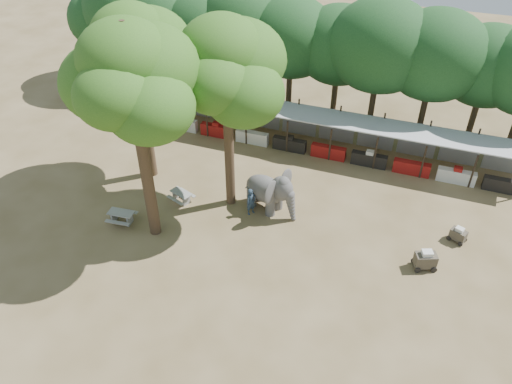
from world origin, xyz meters
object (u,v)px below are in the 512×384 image
(cart_back, at_px, (458,234))
(picnic_table_far, at_px, (181,196))
(yard_tree_center, at_px, (131,80))
(elephant, at_px, (271,191))
(yard_tree_left, at_px, (135,53))
(cart_front, at_px, (425,260))
(picnic_table_near, at_px, (122,216))
(handler, at_px, (251,202))
(yard_tree_back, at_px, (225,69))

(cart_back, bearing_deg, picnic_table_far, -148.87)
(yard_tree_center, distance_m, elephant, 10.44)
(yard_tree_left, bearing_deg, yard_tree_center, -59.04)
(yard_tree_left, distance_m, cart_front, 19.53)
(yard_tree_left, bearing_deg, cart_front, -9.05)
(picnic_table_near, bearing_deg, cart_front, 2.30)
(elephant, distance_m, picnic_table_near, 8.77)
(yard_tree_left, distance_m, picnic_table_far, 8.69)
(cart_front, bearing_deg, yard_tree_left, 149.42)
(elephant, xyz_separation_m, handler, (-0.94, -0.75, -0.50))
(yard_tree_left, distance_m, handler, 10.76)
(picnic_table_near, bearing_deg, elephant, 22.62)
(yard_tree_center, distance_m, cart_back, 19.15)
(cart_front, bearing_deg, yard_tree_back, 149.63)
(yard_tree_left, relative_size, picnic_table_far, 6.49)
(picnic_table_near, height_order, cart_front, cart_front)
(yard_tree_left, relative_size, handler, 6.36)
(picnic_table_near, relative_size, cart_front, 1.16)
(yard_tree_back, bearing_deg, cart_back, 4.07)
(picnic_table_near, xyz_separation_m, cart_front, (16.83, 2.31, 0.08))
(yard_tree_back, distance_m, picnic_table_far, 8.63)
(yard_tree_back, xyz_separation_m, picnic_table_near, (-5.08, -4.14, -8.05))
(yard_tree_back, height_order, elephant, yard_tree_back)
(yard_tree_center, xyz_separation_m, picnic_table_far, (0.26, 2.82, -8.76))
(yard_tree_left, bearing_deg, yard_tree_back, -9.46)
(picnic_table_far, xyz_separation_m, cart_back, (16.03, 2.13, 0.01))
(yard_tree_back, xyz_separation_m, elephant, (2.62, -0.02, -7.18))
(yard_tree_back, height_order, handler, yard_tree_back)
(picnic_table_far, height_order, cart_front, cart_front)
(elephant, relative_size, picnic_table_near, 2.28)
(yard_tree_center, bearing_deg, cart_front, 8.37)
(handler, distance_m, picnic_table_near, 7.56)
(picnic_table_far, bearing_deg, yard_tree_back, 43.86)
(yard_tree_left, height_order, yard_tree_back, yard_tree_back)
(yard_tree_center, xyz_separation_m, yard_tree_back, (3.00, 4.00, -0.67))
(yard_tree_left, xyz_separation_m, cart_back, (19.29, -0.05, -7.75))
(yard_tree_center, xyz_separation_m, cart_front, (14.75, 2.17, -8.64))
(yard_tree_left, bearing_deg, handler, -13.02)
(picnic_table_near, bearing_deg, yard_tree_left, 94.65)
(yard_tree_back, bearing_deg, handler, -24.82)
(picnic_table_near, bearing_deg, picnic_table_far, 46.14)
(yard_tree_left, height_order, cart_front, yard_tree_left)
(elephant, relative_size, handler, 2.12)
(picnic_table_near, bearing_deg, yard_tree_center, -1.67)
(yard_tree_center, height_order, yard_tree_back, yard_tree_center)
(yard_tree_left, bearing_deg, picnic_table_far, -33.78)
(cart_front, bearing_deg, handler, 152.51)
(yard_tree_back, bearing_deg, yard_tree_center, -126.86)
(cart_back, bearing_deg, yard_tree_center, -139.54)
(yard_tree_back, relative_size, elephant, 3.10)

